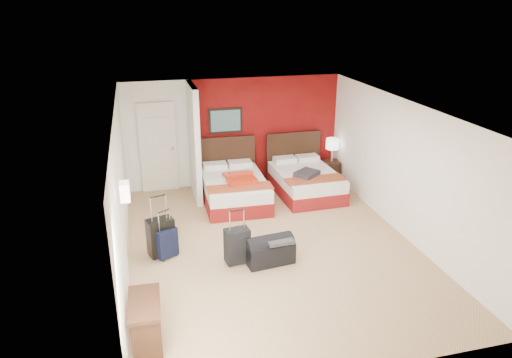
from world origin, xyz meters
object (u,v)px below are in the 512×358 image
object	(u,v)px
red_suitcase_open	(240,177)
suitcase_charcoal	(237,247)
table_lamp	(332,150)
suitcase_black	(161,238)
duffel_bag	(269,251)
desk	(146,324)
bed_right	(306,183)
suitcase_navy	(166,244)
bed_left	(235,191)
nightstand	(331,171)

from	to	relation	value
red_suitcase_open	suitcase_charcoal	bearing A→B (deg)	-107.93
table_lamp	suitcase_black	world-z (taller)	table_lamp
suitcase_charcoal	duffel_bag	xyz separation A→B (m)	(0.52, -0.11, -0.10)
desk	suitcase_black	bearing A→B (deg)	83.86
bed_right	table_lamp	size ratio (longest dim) A/B	3.29
table_lamp	suitcase_charcoal	world-z (taller)	table_lamp
duffel_bag	desk	bearing A→B (deg)	-149.42
suitcase_charcoal	desk	size ratio (longest dim) A/B	0.74
table_lamp	suitcase_navy	bearing A→B (deg)	-146.70
suitcase_navy	suitcase_black	bearing A→B (deg)	100.98
suitcase_navy	duffel_bag	xyz separation A→B (m)	(1.66, -0.59, -0.05)
suitcase_charcoal	desk	bearing A→B (deg)	-139.40
suitcase_black	table_lamp	bearing A→B (deg)	14.60
red_suitcase_open	table_lamp	size ratio (longest dim) A/B	1.48
suitcase_charcoal	bed_left	bearing A→B (deg)	71.87
table_lamp	suitcase_black	distance (m)	4.99
bed_right	suitcase_black	bearing A→B (deg)	-150.93
bed_right	suitcase_charcoal	xyz separation A→B (m)	(-2.13, -2.55, 0.02)
nightstand	suitcase_black	xyz separation A→B (m)	(-4.22, -2.64, 0.08)
desk	bed_left	bearing A→B (deg)	66.55
suitcase_charcoal	duffel_bag	bearing A→B (deg)	-19.36
bed_left	suitcase_black	distance (m)	2.55
bed_right	desk	world-z (taller)	desk
nightstand	suitcase_black	distance (m)	4.97
nightstand	suitcase_black	world-z (taller)	suitcase_black
suitcase_charcoal	bed_right	bearing A→B (deg)	42.78
bed_left	table_lamp	size ratio (longest dim) A/B	3.37
desk	bed_right	bearing A→B (deg)	51.52
nightstand	bed_left	bearing A→B (deg)	-157.52
suitcase_black	suitcase_navy	bearing A→B (deg)	-65.56
suitcase_charcoal	suitcase_navy	world-z (taller)	suitcase_charcoal
bed_right	duffel_bag	size ratio (longest dim) A/B	2.29
suitcase_black	suitcase_charcoal	xyz separation A→B (m)	(1.21, -0.56, -0.03)
suitcase_navy	suitcase_charcoal	bearing A→B (deg)	-53.57
bed_left	desk	distance (m)	4.66
bed_right	red_suitcase_open	size ratio (longest dim) A/B	2.23
bed_left	red_suitcase_open	distance (m)	0.36
red_suitcase_open	suitcase_navy	world-z (taller)	red_suitcase_open
bed_right	suitcase_black	xyz separation A→B (m)	(-3.35, -1.99, 0.05)
red_suitcase_open	nightstand	world-z (taller)	red_suitcase_open
table_lamp	suitcase_navy	distance (m)	4.98
bed_right	suitcase_navy	distance (m)	3.87
suitcase_black	desk	distance (m)	2.31
nightstand	desk	world-z (taller)	desk
desk	red_suitcase_open	bearing A→B (deg)	64.89
bed_left	duffel_bag	size ratio (longest dim) A/B	2.35
red_suitcase_open	suitcase_charcoal	xyz separation A→B (m)	(-0.57, -2.38, -0.31)
desk	suitcase_charcoal	bearing A→B (deg)	50.23
suitcase_navy	duffel_bag	size ratio (longest dim) A/B	0.64
nightstand	table_lamp	world-z (taller)	table_lamp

